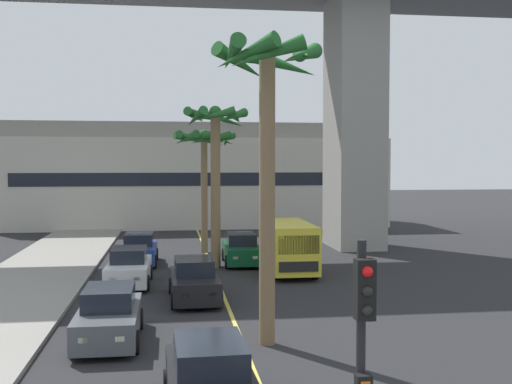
{
  "coord_description": "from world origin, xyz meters",
  "views": [
    {
      "loc": [
        -2.03,
        -0.77,
        5.18
      ],
      "look_at": [
        0.0,
        14.0,
        4.47
      ],
      "focal_mm": 44.03,
      "sensor_mm": 36.0,
      "label": 1
    }
  ],
  "objects_px": {
    "car_queue_fifth": "(241,250)",
    "palm_tree_far_median": "(216,144)",
    "car_queue_sixth": "(129,268)",
    "traffic_light_median_near": "(362,358)",
    "palm_tree_mid_median": "(204,150)",
    "car_queue_front": "(109,317)",
    "car_queue_fourth": "(210,384)",
    "palm_tree_near_median": "(267,105)",
    "car_queue_third": "(139,250)",
    "car_queue_second": "(194,281)",
    "delivery_van": "(288,246)"
  },
  "relations": [
    {
      "from": "delivery_van",
      "to": "car_queue_third",
      "type": "bearing_deg",
      "value": 153.31
    },
    {
      "from": "palm_tree_far_median",
      "to": "car_queue_second",
      "type": "bearing_deg",
      "value": -100.63
    },
    {
      "from": "traffic_light_median_near",
      "to": "palm_tree_far_median",
      "type": "xyz_separation_m",
      "value": [
        -0.17,
        22.95,
        3.33
      ]
    },
    {
      "from": "car_queue_front",
      "to": "car_queue_sixth",
      "type": "height_order",
      "value": "same"
    },
    {
      "from": "car_queue_third",
      "to": "car_queue_fifth",
      "type": "height_order",
      "value": "same"
    },
    {
      "from": "car_queue_second",
      "to": "car_queue_fourth",
      "type": "xyz_separation_m",
      "value": [
        -0.1,
        -10.93,
        0.0
      ]
    },
    {
      "from": "car_queue_front",
      "to": "car_queue_second",
      "type": "height_order",
      "value": "same"
    },
    {
      "from": "car_queue_second",
      "to": "palm_tree_far_median",
      "type": "xyz_separation_m",
      "value": [
        1.34,
        7.12,
        5.32
      ]
    },
    {
      "from": "car_queue_front",
      "to": "palm_tree_far_median",
      "type": "relative_size",
      "value": 0.52
    },
    {
      "from": "car_queue_sixth",
      "to": "traffic_light_median_near",
      "type": "xyz_separation_m",
      "value": [
        4.12,
        -19.15,
        1.99
      ]
    },
    {
      "from": "palm_tree_near_median",
      "to": "car_queue_second",
      "type": "bearing_deg",
      "value": 107.11
    },
    {
      "from": "delivery_van",
      "to": "palm_tree_near_median",
      "type": "relative_size",
      "value": 0.61
    },
    {
      "from": "delivery_van",
      "to": "palm_tree_near_median",
      "type": "distance_m",
      "value": 12.68
    },
    {
      "from": "car_queue_front",
      "to": "car_queue_fourth",
      "type": "height_order",
      "value": "same"
    },
    {
      "from": "car_queue_fifth",
      "to": "palm_tree_far_median",
      "type": "bearing_deg",
      "value": -144.42
    },
    {
      "from": "car_queue_third",
      "to": "car_queue_sixth",
      "type": "height_order",
      "value": "same"
    },
    {
      "from": "delivery_van",
      "to": "palm_tree_near_median",
      "type": "xyz_separation_m",
      "value": [
        -2.7,
        -11.11,
        5.48
      ]
    },
    {
      "from": "car_queue_second",
      "to": "delivery_van",
      "type": "bearing_deg",
      "value": 48.73
    },
    {
      "from": "car_queue_second",
      "to": "palm_tree_far_median",
      "type": "relative_size",
      "value": 0.52
    },
    {
      "from": "car_queue_fourth",
      "to": "palm_tree_mid_median",
      "type": "distance_m",
      "value": 23.87
    },
    {
      "from": "car_queue_sixth",
      "to": "palm_tree_near_median",
      "type": "relative_size",
      "value": 0.48
    },
    {
      "from": "car_queue_fifth",
      "to": "palm_tree_near_median",
      "type": "distance_m",
      "value": 15.31
    },
    {
      "from": "car_queue_sixth",
      "to": "palm_tree_mid_median",
      "type": "distance_m",
      "value": 11.03
    },
    {
      "from": "palm_tree_near_median",
      "to": "palm_tree_mid_median",
      "type": "xyz_separation_m",
      "value": [
        -0.77,
        18.3,
        -0.89
      ]
    },
    {
      "from": "car_queue_third",
      "to": "car_queue_second",
      "type": "bearing_deg",
      "value": -74.21
    },
    {
      "from": "palm_tree_mid_median",
      "to": "palm_tree_far_median",
      "type": "height_order",
      "value": "palm_tree_far_median"
    },
    {
      "from": "delivery_van",
      "to": "car_queue_sixth",
      "type": "bearing_deg",
      "value": -165.5
    },
    {
      "from": "car_queue_sixth",
      "to": "palm_tree_far_median",
      "type": "relative_size",
      "value": 0.52
    },
    {
      "from": "delivery_van",
      "to": "palm_tree_near_median",
      "type": "height_order",
      "value": "palm_tree_near_median"
    },
    {
      "from": "car_queue_fourth",
      "to": "car_queue_front",
      "type": "bearing_deg",
      "value": 113.49
    },
    {
      "from": "car_queue_sixth",
      "to": "car_queue_third",
      "type": "bearing_deg",
      "value": 88.28
    },
    {
      "from": "car_queue_front",
      "to": "traffic_light_median_near",
      "type": "xyz_separation_m",
      "value": [
        4.16,
        -10.78,
        1.99
      ]
    },
    {
      "from": "palm_tree_mid_median",
      "to": "palm_tree_far_median",
      "type": "relative_size",
      "value": 0.89
    },
    {
      "from": "car_queue_second",
      "to": "palm_tree_near_median",
      "type": "distance_m",
      "value": 8.68
    },
    {
      "from": "traffic_light_median_near",
      "to": "palm_tree_near_median",
      "type": "relative_size",
      "value": 0.49
    },
    {
      "from": "car_queue_third",
      "to": "car_queue_fourth",
      "type": "distance_m",
      "value": 19.74
    },
    {
      "from": "car_queue_second",
      "to": "car_queue_fifth",
      "type": "bearing_deg",
      "value": 71.58
    },
    {
      "from": "traffic_light_median_near",
      "to": "palm_tree_far_median",
      "type": "bearing_deg",
      "value": 90.43
    },
    {
      "from": "car_queue_third",
      "to": "palm_tree_mid_median",
      "type": "xyz_separation_m",
      "value": [
        3.51,
        3.68,
        5.16
      ]
    },
    {
      "from": "car_queue_fourth",
      "to": "delivery_van",
      "type": "distance_m",
      "value": 16.76
    },
    {
      "from": "car_queue_fifth",
      "to": "car_queue_second",
      "type": "bearing_deg",
      "value": -108.42
    },
    {
      "from": "traffic_light_median_near",
      "to": "palm_tree_near_median",
      "type": "distance_m",
      "value": 10.69
    },
    {
      "from": "car_queue_fourth",
      "to": "palm_tree_near_median",
      "type": "bearing_deg",
      "value": 68.82
    },
    {
      "from": "car_queue_fourth",
      "to": "palm_tree_near_median",
      "type": "xyz_separation_m",
      "value": [
        1.93,
        4.98,
        6.05
      ]
    },
    {
      "from": "car_queue_front",
      "to": "car_queue_second",
      "type": "bearing_deg",
      "value": 62.32
    },
    {
      "from": "car_queue_fourth",
      "to": "palm_tree_far_median",
      "type": "bearing_deg",
      "value": 85.46
    },
    {
      "from": "car_queue_front",
      "to": "palm_tree_near_median",
      "type": "xyz_separation_m",
      "value": [
        4.48,
        -0.89,
        6.05
      ]
    },
    {
      "from": "car_queue_fifth",
      "to": "palm_tree_far_median",
      "type": "xyz_separation_m",
      "value": [
        -1.36,
        -0.97,
        5.32
      ]
    },
    {
      "from": "car_queue_front",
      "to": "car_queue_fifth",
      "type": "height_order",
      "value": "same"
    },
    {
      "from": "car_queue_sixth",
      "to": "delivery_van",
      "type": "height_order",
      "value": "delivery_van"
    }
  ]
}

